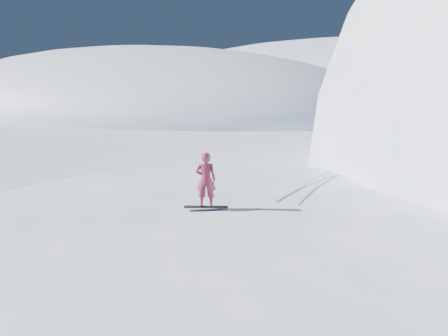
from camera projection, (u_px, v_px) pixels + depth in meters
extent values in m
plane|color=white|center=(264.00, 305.00, 12.50)|extent=(400.00, 400.00, 0.00)
ellipsoid|color=white|center=(335.00, 276.00, 14.37)|extent=(36.00, 28.00, 4.80)
ellipsoid|color=white|center=(126.00, 110.00, 99.92)|extent=(120.00, 70.00, 28.00)
ellipsoid|color=white|center=(331.00, 105.00, 123.67)|extent=(140.00, 90.00, 36.00)
ellipsoid|color=white|center=(115.00, 295.00, 13.10)|extent=(6.00, 5.40, 0.80)
ellipsoid|color=white|center=(292.00, 233.00, 18.46)|extent=(7.00, 6.30, 1.00)
cube|color=black|center=(206.00, 207.00, 13.74)|extent=(1.31, 0.98, 0.02)
imported|color=maroon|center=(206.00, 180.00, 13.57)|extent=(0.76, 0.69, 1.74)
ellipsoid|color=white|center=(84.00, 123.00, 68.43)|extent=(10.71, 8.56, 7.49)
cube|color=silver|center=(306.00, 183.00, 16.93)|extent=(0.51, 5.99, 0.04)
cube|color=silver|center=(317.00, 185.00, 16.69)|extent=(1.18, 5.91, 0.04)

